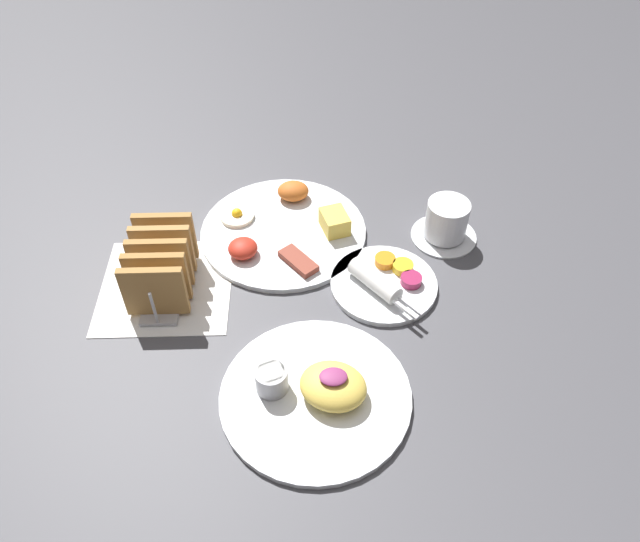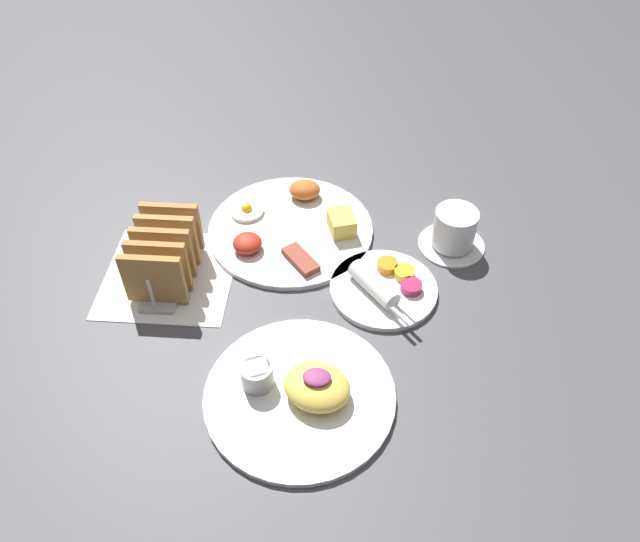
# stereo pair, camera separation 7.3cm
# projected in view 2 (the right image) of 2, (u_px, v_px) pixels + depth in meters

# --- Properties ---
(ground_plane) EXTENTS (3.00, 3.00, 0.00)m
(ground_plane) POSITION_uv_depth(u_px,v_px,m) (298.00, 291.00, 1.05)
(ground_plane) COLOR #47474C
(napkin_flat) EXTENTS (0.22, 0.22, 0.00)m
(napkin_flat) POSITION_uv_depth(u_px,v_px,m) (169.00, 275.00, 1.08)
(napkin_flat) COLOR white
(napkin_flat) RESTS_ON ground_plane
(plate_breakfast) EXTENTS (0.30, 0.30, 0.05)m
(plate_breakfast) POSITION_uv_depth(u_px,v_px,m) (292.00, 226.00, 1.15)
(plate_breakfast) COLOR white
(plate_breakfast) RESTS_ON ground_plane
(plate_condiments) EXTENTS (0.18, 0.19, 0.04)m
(plate_condiments) POSITION_uv_depth(u_px,v_px,m) (383.00, 287.00, 1.05)
(plate_condiments) COLOR white
(plate_condiments) RESTS_ON ground_plane
(plate_foreground) EXTENTS (0.28, 0.28, 0.06)m
(plate_foreground) POSITION_uv_depth(u_px,v_px,m) (301.00, 391.00, 0.90)
(plate_foreground) COLOR white
(plate_foreground) RESTS_ON ground_plane
(toast_rack) EXTENTS (0.10, 0.18, 0.10)m
(toast_rack) POSITION_uv_depth(u_px,v_px,m) (164.00, 254.00, 1.04)
(toast_rack) COLOR #B7B7BC
(toast_rack) RESTS_ON ground_plane
(coffee_cup) EXTENTS (0.12, 0.12, 0.08)m
(coffee_cup) POSITION_uv_depth(u_px,v_px,m) (454.00, 231.00, 1.11)
(coffee_cup) COLOR white
(coffee_cup) RESTS_ON ground_plane
(teaspoon) EXTENTS (0.03, 0.13, 0.01)m
(teaspoon) POSITION_uv_depth(u_px,v_px,m) (361.00, 398.00, 0.90)
(teaspoon) COLOR silver
(teaspoon) RESTS_ON ground_plane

